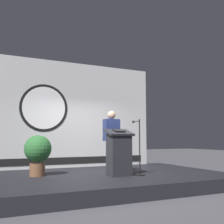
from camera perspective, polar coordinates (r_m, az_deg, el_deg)
name	(u,v)px	position (r m, az deg, el deg)	size (l,w,h in m)	color
ground_plane	(99,186)	(7.14, -2.69, -15.19)	(40.00, 40.00, 0.00)	#4C4C51
stage_platform	(99,180)	(7.12, -2.68, -14.00)	(6.40, 4.00, 0.30)	black
banner_display	(77,115)	(8.80, -7.41, -0.58)	(5.08, 0.12, 3.33)	silver
podium	(119,153)	(6.70, 1.45, -8.51)	(0.64, 0.49, 1.14)	#26262B
speaker_person	(111,141)	(7.13, -0.13, -6.11)	(0.40, 0.26, 1.62)	black
microphone_stand	(139,156)	(6.84, 5.64, -9.08)	(0.24, 0.46, 1.38)	black
potted_plant	(38,151)	(6.86, -15.27, -7.93)	(0.65, 0.65, 0.98)	brown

